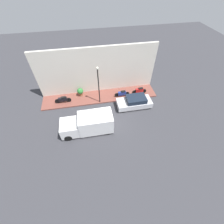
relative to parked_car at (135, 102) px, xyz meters
The scene contains 10 objects.
ground_plane 4.44m from the parked_car, 120.37° to the left, with size 60.00×60.00×0.00m, color #38383D.
sidewalk 4.51m from the parked_car, 57.82° to the left, with size 2.46×14.21×0.15m.
building_facade 5.80m from the parked_car, 45.18° to the left, with size 0.30×14.21×5.87m.
parked_car is the anchor object (origin of this frame).
delivery_van 6.19m from the parked_car, 114.89° to the left, with size 1.93×5.11×2.09m.
motorcycle_black 8.55m from the parked_car, 76.17° to the left, with size 0.30×1.93×0.83m.
motorcycle_red 2.35m from the parked_car, 31.89° to the right, with size 0.30×1.86×0.87m.
motorcycle_blue 2.18m from the parked_car, 28.79° to the left, with size 0.30×1.89×0.77m.
streetlamp 4.80m from the parked_car, 70.93° to the left, with size 0.29×0.29×4.73m.
potted_plant 6.86m from the parked_car, 64.24° to the left, with size 0.75×0.75×1.07m.
Camera 1 is at (-9.92, 1.15, 12.68)m, focal length 24.00 mm.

